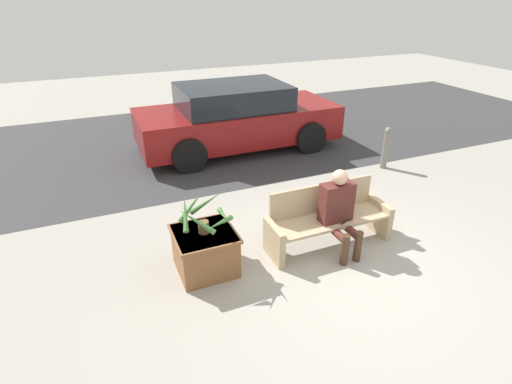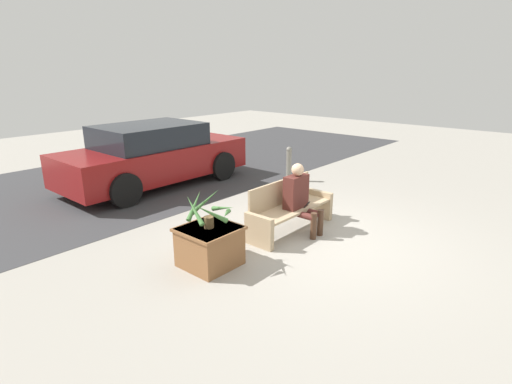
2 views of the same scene
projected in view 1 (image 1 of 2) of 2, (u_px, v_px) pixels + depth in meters
ground_plane at (353, 269)px, 5.29m from camera, size 30.00×30.00×0.00m
road_surface at (218, 136)px, 10.01m from camera, size 20.00×6.00×0.01m
bench at (327, 218)px, 5.67m from camera, size 1.82×0.54×0.86m
person_seated at (339, 208)px, 5.43m from camera, size 0.46×0.60×1.19m
planter_box at (205, 250)px, 5.15m from camera, size 0.78×0.76×0.57m
potted_plant at (204, 215)px, 4.92m from camera, size 0.71×0.70×0.50m
parked_car at (237, 118)px, 8.94m from camera, size 4.44×1.98×1.47m
bollard_post at (386, 147)px, 8.07m from camera, size 0.14×0.14×0.86m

